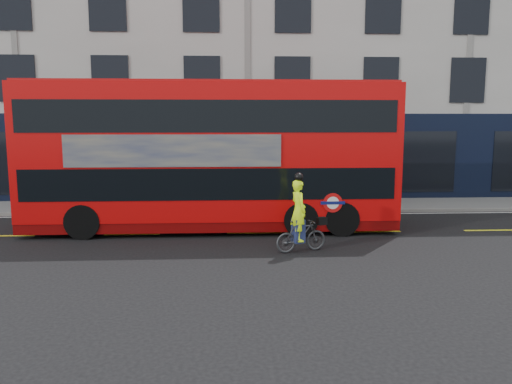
{
  "coord_description": "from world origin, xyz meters",
  "views": [
    {
      "loc": [
        -0.77,
        -14.58,
        3.66
      ],
      "look_at": [
        0.07,
        1.9,
        1.31
      ],
      "focal_mm": 35.0,
      "sensor_mm": 36.0,
      "label": 1
    }
  ],
  "objects": [
    {
      "name": "road_edge_line",
      "position": [
        0.0,
        4.7,
        0.0
      ],
      "size": [
        58.0,
        0.1,
        0.01
      ],
      "primitive_type": "cube",
      "color": "silver",
      "rests_on": "ground"
    },
    {
      "name": "lane_dashes",
      "position": [
        0.0,
        1.5,
        0.0
      ],
      "size": [
        58.0,
        0.12,
        0.01
      ],
      "primitive_type": null,
      "color": "yellow",
      "rests_on": "ground"
    },
    {
      "name": "bus",
      "position": [
        -1.38,
        2.2,
        2.53
      ],
      "size": [
        12.24,
        2.87,
        4.93
      ],
      "rotation": [
        0.0,
        0.0,
        0.0
      ],
      "color": "red",
      "rests_on": "ground"
    },
    {
      "name": "cyclist",
      "position": [
        1.17,
        -0.95,
        0.78
      ],
      "size": [
        1.58,
        0.87,
        2.25
      ],
      "rotation": [
        0.0,
        0.0,
        0.31
      ],
      "color": "#3F4144",
      "rests_on": "ground"
    },
    {
      "name": "pavement",
      "position": [
        0.0,
        6.5,
        0.06
      ],
      "size": [
        60.0,
        3.0,
        0.12
      ],
      "primitive_type": "cube",
      "color": "slate",
      "rests_on": "ground"
    },
    {
      "name": "building_terrace",
      "position": [
        0.0,
        12.94,
        7.49
      ],
      "size": [
        50.0,
        10.07,
        15.0
      ],
      "color": "#BAB7B0",
      "rests_on": "ground"
    },
    {
      "name": "kerb",
      "position": [
        0.0,
        5.0,
        0.07
      ],
      "size": [
        60.0,
        0.12,
        0.13
      ],
      "primitive_type": "cube",
      "color": "gray",
      "rests_on": "ground"
    },
    {
      "name": "ground",
      "position": [
        0.0,
        0.0,
        0.0
      ],
      "size": [
        120.0,
        120.0,
        0.0
      ],
      "primitive_type": "plane",
      "color": "black",
      "rests_on": "ground"
    }
  ]
}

